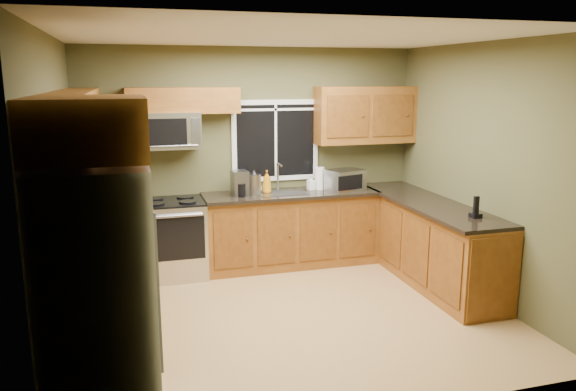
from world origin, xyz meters
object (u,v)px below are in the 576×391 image
soap_bottle_c (257,186)px  cordless_phone (476,211)px  microwave (167,130)px  soap_bottle_b (311,183)px  refrigerator (100,297)px  range (173,238)px  toaster_oven (345,180)px  coffee_maker (240,184)px  kettle (254,183)px  paper_towel_roll (319,178)px  soap_bottle_a (267,182)px

soap_bottle_c → cordless_phone: bearing=-44.2°
microwave → soap_bottle_b: bearing=-1.8°
refrigerator → range: refrigerator is taller
soap_bottle_c → toaster_oven: bearing=-8.7°
coffee_maker → range: bearing=179.1°
soap_bottle_b → soap_bottle_c: soap_bottle_b is taller
microwave → refrigerator: bearing=-103.3°
refrigerator → toaster_oven: refrigerator is taller
coffee_maker → kettle: (0.18, 0.02, -0.00)m
paper_towel_roll → soap_bottle_a: paper_towel_roll is taller
range → cordless_phone: (2.91, -1.73, 0.54)m
refrigerator → microwave: size_ratio=2.37×
soap_bottle_a → soap_bottle_b: bearing=2.5°
coffee_maker → toaster_oven: bearing=-3.2°
range → soap_bottle_b: (1.75, 0.08, 0.56)m
cordless_phone → paper_towel_roll: bearing=119.7°
kettle → microwave: bearing=172.9°
soap_bottle_c → paper_towel_roll: bearing=0.8°
coffee_maker → cordless_phone: (2.09, -1.72, -0.07)m
microwave → soap_bottle_b: size_ratio=4.11×
paper_towel_roll → soap_bottle_b: 0.12m
soap_bottle_c → cordless_phone: 2.60m
microwave → cordless_phone: size_ratio=3.43×
soap_bottle_a → soap_bottle_c: soap_bottle_a is taller
refrigerator → range: size_ratio=1.92×
microwave → cordless_phone: 3.53m
range → toaster_oven: toaster_oven is taller
coffee_maker → soap_bottle_b: 0.94m
refrigerator → paper_towel_roll: size_ratio=5.83×
range → kettle: kettle is taller
coffee_maker → soap_bottle_c: size_ratio=1.81×
refrigerator → cordless_phone: size_ratio=8.13×
soap_bottle_c → cordless_phone: size_ratio=0.75×
toaster_oven → paper_towel_roll: size_ratio=1.61×
toaster_oven → soap_bottle_c: (-1.10, 0.17, -0.05)m
refrigerator → range: bearing=76.0°
kettle → paper_towel_roll: (0.86, 0.08, 0.00)m
coffee_maker → soap_bottle_b: coffee_maker is taller
cordless_phone → microwave: bearing=147.3°
soap_bottle_a → kettle: bearing=-164.9°
kettle → coffee_maker: bearing=-172.3°
range → soap_bottle_c: soap_bottle_c is taller
toaster_oven → soap_bottle_b: (-0.40, 0.17, -0.04)m
range → soap_bottle_b: size_ratio=5.07×
paper_towel_roll → soap_bottle_c: size_ratio=1.85×
microwave → soap_bottle_a: size_ratio=2.73×
refrigerator → soap_bottle_c: (1.73, 2.85, 0.12)m
microwave → soap_bottle_c: 1.26m
soap_bottle_c → refrigerator: bearing=-121.3°
soap_bottle_c → cordless_phone: (1.86, -1.81, -0.02)m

